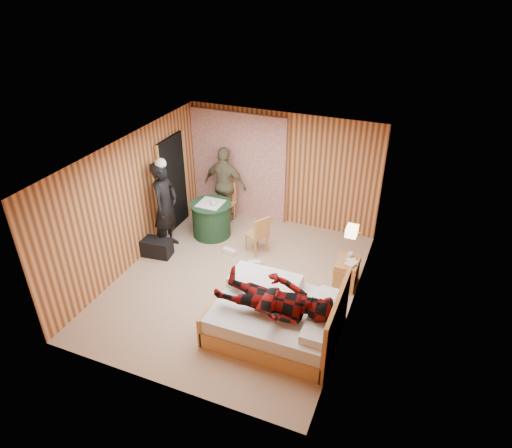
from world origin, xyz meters
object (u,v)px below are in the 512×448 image
at_px(chair_far, 225,199).
at_px(man_at_table, 225,185).
at_px(duffel_bag, 156,247).
at_px(man_on_bed, 274,293).
at_px(bed, 277,316).
at_px(nightstand, 346,272).
at_px(chair_near, 259,232).
at_px(wall_lamp, 352,231).
at_px(woman_standing, 165,206).
at_px(round_table, 211,219).

xyz_separation_m(chair_far, man_at_table, (-0.00, 0.04, 0.32)).
xyz_separation_m(duffel_bag, man_on_bed, (3.00, -1.35, 0.77)).
relative_size(bed, nightstand, 3.64).
xyz_separation_m(chair_near, man_on_bed, (1.12, -2.20, 0.47)).
bearing_deg(wall_lamp, woman_standing, 177.63).
bearing_deg(chair_near, woman_standing, -45.47).
relative_size(woman_standing, man_at_table, 1.08).
height_order(round_table, chair_near, chair_near).
height_order(round_table, woman_standing, woman_standing).
xyz_separation_m(bed, nightstand, (0.75, 1.60, -0.03)).
bearing_deg(round_table, chair_near, -12.76).
height_order(nightstand, man_at_table, man_at_table).
bearing_deg(chair_near, nightstand, 108.36).
distance_m(bed, chair_near, 2.26).
height_order(bed, chair_near, bed).
height_order(wall_lamp, man_on_bed, man_on_bed).
xyz_separation_m(woman_standing, man_at_table, (0.61, 1.47, -0.07)).
bearing_deg(chair_far, bed, -48.93).
bearing_deg(man_at_table, wall_lamp, 155.46).
distance_m(chair_far, man_on_bed, 3.93).
bearing_deg(nightstand, chair_near, 168.63).
distance_m(duffel_bag, man_at_table, 2.08).
xyz_separation_m(bed, man_at_table, (-2.29, 2.96, 0.56)).
bearing_deg(chair_far, round_table, -87.31).
distance_m(bed, duffel_bag, 3.19).
distance_m(bed, chair_far, 3.72).
height_order(wall_lamp, bed, wall_lamp).
relative_size(nightstand, chair_far, 0.58).
bearing_deg(chair_near, man_at_table, -99.92).
distance_m(wall_lamp, round_table, 3.34).
bearing_deg(wall_lamp, duffel_bag, -176.68).
bearing_deg(duffel_bag, woman_standing, 71.47).
xyz_separation_m(nightstand, chair_near, (-1.85, 0.37, 0.21)).
height_order(nightstand, duffel_bag, nightstand).
distance_m(wall_lamp, bed, 1.85).
distance_m(nightstand, chair_far, 3.33).
distance_m(wall_lamp, chair_far, 3.55).
height_order(nightstand, man_on_bed, man_on_bed).
height_order(man_at_table, man_on_bed, man_on_bed).
relative_size(wall_lamp, nightstand, 0.48).
xyz_separation_m(nightstand, woman_standing, (-3.65, -0.10, 0.67)).
bearing_deg(man_on_bed, round_table, 133.13).
distance_m(round_table, man_at_table, 0.86).
relative_size(round_table, chair_near, 1.04).
xyz_separation_m(chair_near, duffel_bag, (-1.88, -0.85, -0.30)).
relative_size(bed, chair_far, 2.12).
relative_size(duffel_bag, woman_standing, 0.34).
relative_size(wall_lamp, chair_far, 0.28).
height_order(round_table, man_on_bed, man_on_bed).
bearing_deg(chair_far, man_on_bed, -50.72).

